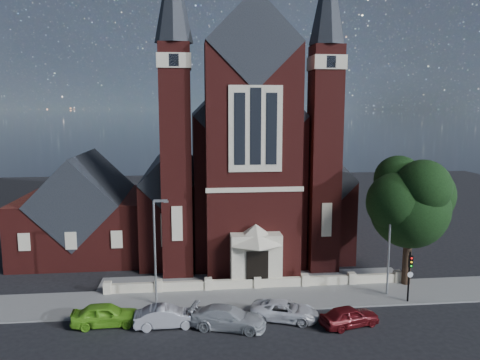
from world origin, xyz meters
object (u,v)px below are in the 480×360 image
object	(u,v)px
street_tree	(413,204)
car_silver_a	(167,317)
street_lamp_right	(391,239)
car_lime_van	(106,315)
car_white_suv	(285,311)
parish_hall	(85,214)
street_lamp_left	(156,246)
car_silver_b	(228,318)
church	(237,166)
traffic_signal	(410,270)
car_dark_red	(349,316)

from	to	relation	value
street_tree	car_silver_a	bearing A→B (deg)	-164.93
street_lamp_right	car_lime_van	bearing A→B (deg)	-172.09
street_tree	car_white_suv	xyz separation A→B (m)	(-11.49, -5.05, -6.30)
parish_hall	car_silver_a	world-z (taller)	parish_hall
car_lime_van	street_lamp_left	bearing A→B (deg)	-50.44
street_tree	street_lamp_right	distance (m)	3.84
street_lamp_left	street_lamp_right	xyz separation A→B (m)	(18.00, 0.00, 0.00)
car_silver_a	car_silver_b	world-z (taller)	car_silver_b
car_silver_a	street_lamp_right	bearing A→B (deg)	-80.85
car_lime_van	car_silver_b	size ratio (longest dim) A/B	0.88
parish_hall	church	bearing A→B (deg)	17.16
car_lime_van	car_silver_a	xyz separation A→B (m)	(4.14, -0.62, -0.05)
traffic_signal	street_lamp_left	bearing A→B (deg)	175.24
street_lamp_left	car_silver_b	size ratio (longest dim) A/B	1.58
church	car_silver_a	xyz separation A→B (m)	(-7.05, -22.52, -7.47)
car_lime_van	street_lamp_right	bearing A→B (deg)	-84.59
street_lamp_right	car_silver_b	world-z (taller)	street_lamp_right
car_dark_red	parish_hall	bearing A→B (deg)	33.48
street_lamp_left	car_silver_a	bearing A→B (deg)	-76.47
street_lamp_right	car_silver_b	bearing A→B (deg)	-161.94
car_lime_van	car_white_suv	xyz separation A→B (m)	(12.29, -0.38, -0.11)
parish_hall	street_tree	world-z (taller)	street_tree
parish_hall	car_dark_red	xyz separation A→B (m)	(21.28, -18.78, -3.31)
parish_hall	car_lime_van	bearing A→B (deg)	-74.15
traffic_signal	car_silver_a	world-z (taller)	traffic_signal
street_lamp_right	church	bearing A→B (deg)	118.04
street_lamp_left	car_silver_b	xyz separation A→B (m)	(4.99, -4.24, -3.86)
church	street_lamp_right	size ratio (longest dim) A/B	4.31
car_white_suv	street_lamp_right	bearing A→B (deg)	-49.95
street_lamp_left	car_silver_a	distance (m)	5.35
traffic_signal	car_silver_a	distance (m)	18.25
car_silver_b	car_dark_red	size ratio (longest dim) A/B	1.24
car_silver_b	car_dark_red	xyz separation A→B (m)	(8.20, -0.54, -0.04)
car_white_suv	car_dark_red	size ratio (longest dim) A/B	1.15
church	car_lime_van	size ratio (longest dim) A/B	7.72
street_tree	traffic_signal	size ratio (longest dim) A/B	2.67
car_lime_van	church	bearing A→B (deg)	-29.56
traffic_signal	car_dark_red	xyz separation A→B (m)	(-5.72, -3.21, -1.88)
church	street_lamp_left	world-z (taller)	church
street_lamp_right	car_dark_red	distance (m)	7.82
street_tree	car_silver_b	xyz separation A→B (m)	(-15.52, -5.95, -6.22)
church	car_silver_a	bearing A→B (deg)	-107.38
traffic_signal	car_silver_a	bearing A→B (deg)	-173.65
street_tree	car_dark_red	xyz separation A→B (m)	(-7.32, -6.49, -6.26)
car_lime_van	car_dark_red	bearing A→B (deg)	-98.83
church	car_lime_van	world-z (taller)	church
traffic_signal	parish_hall	bearing A→B (deg)	150.02
street_tree	car_white_suv	distance (m)	14.04
street_lamp_right	street_tree	bearing A→B (deg)	34.26
car_silver_b	street_lamp_left	bearing A→B (deg)	66.44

